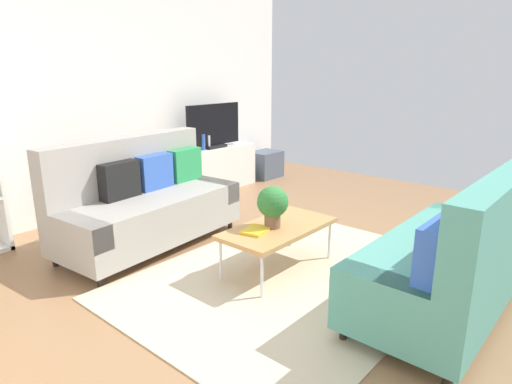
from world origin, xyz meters
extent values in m
plane|color=#936B47|center=(0.00, 0.00, 0.00)|extent=(7.68, 7.68, 0.00)
cube|color=white|center=(0.00, 2.80, 1.45)|extent=(6.40, 0.12, 2.90)
cube|color=beige|center=(-0.13, -0.20, 0.01)|extent=(2.90, 2.20, 0.01)
cube|color=gray|center=(-0.48, 1.35, 0.32)|extent=(1.97, 1.01, 0.44)
cube|color=gray|center=(-0.51, 1.67, 0.82)|extent=(1.91, 0.37, 0.56)
cube|color=gray|center=(0.36, 1.43, 0.43)|extent=(0.27, 0.85, 0.22)
cube|color=gray|center=(-1.33, 1.27, 0.43)|extent=(0.27, 0.85, 0.22)
cylinder|color=black|center=(0.42, 1.09, 0.05)|extent=(0.05, 0.05, 0.10)
cylinder|color=black|center=(-1.32, 0.93, 0.05)|extent=(0.05, 0.05, 0.10)
cylinder|color=black|center=(0.35, 1.77, 0.05)|extent=(0.05, 0.05, 0.10)
cylinder|color=black|center=(-1.38, 1.61, 0.05)|extent=(0.05, 0.05, 0.10)
cube|color=#288C4C|center=(0.17, 1.55, 0.72)|extent=(0.41, 0.18, 0.36)
cube|color=#3359B2|center=(-0.28, 1.51, 0.72)|extent=(0.41, 0.18, 0.36)
cube|color=black|center=(-0.72, 1.47, 0.72)|extent=(0.41, 0.18, 0.36)
cube|color=teal|center=(0.22, -1.35, 0.32)|extent=(1.90, 0.85, 0.44)
cube|color=teal|center=(0.22, -1.67, 0.82)|extent=(1.90, 0.21, 0.56)
cube|color=teal|center=(-0.63, -1.35, 0.43)|extent=(0.20, 0.84, 0.22)
cube|color=teal|center=(1.07, -1.35, 0.43)|extent=(0.20, 0.84, 0.22)
cylinder|color=black|center=(-0.65, -1.01, 0.05)|extent=(0.05, 0.05, 0.10)
cylinder|color=black|center=(1.09, -1.01, 0.05)|extent=(0.05, 0.05, 0.10)
cylinder|color=black|center=(-0.65, -1.69, 0.05)|extent=(0.05, 0.05, 0.10)
cube|color=#3359B2|center=(-0.45, -1.49, 0.72)|extent=(0.40, 0.14, 0.36)
cube|color=#D84C33|center=(0.00, -1.49, 0.72)|extent=(0.40, 0.14, 0.36)
cube|color=#B7844C|center=(-0.08, 0.00, 0.40)|extent=(1.10, 0.56, 0.04)
cylinder|color=silver|center=(-0.58, 0.23, 0.19)|extent=(0.02, 0.02, 0.38)
cylinder|color=silver|center=(0.42, 0.23, 0.19)|extent=(0.02, 0.02, 0.38)
cylinder|color=silver|center=(-0.58, -0.23, 0.19)|extent=(0.02, 0.02, 0.38)
cylinder|color=silver|center=(0.42, -0.23, 0.19)|extent=(0.02, 0.02, 0.38)
cube|color=silver|center=(1.48, 2.46, 0.32)|extent=(1.40, 0.44, 0.64)
cube|color=black|center=(1.48, 2.44, 0.66)|extent=(0.36, 0.20, 0.04)
cube|color=black|center=(1.48, 2.44, 0.98)|extent=(1.00, 0.05, 0.60)
cube|color=#4C5666|center=(2.58, 2.36, 0.22)|extent=(0.52, 0.40, 0.44)
cylinder|color=brown|center=(-0.14, 0.02, 0.48)|extent=(0.14, 0.14, 0.12)
sphere|color=#2D7233|center=(-0.14, 0.02, 0.65)|extent=(0.28, 0.28, 0.28)
cube|color=gold|center=(-0.32, 0.06, 0.43)|extent=(0.27, 0.23, 0.02)
cylinder|color=#33B29E|center=(0.90, 2.51, 0.71)|extent=(0.12, 0.12, 0.14)
cylinder|color=#4C72B2|center=(1.08, 2.51, 0.70)|extent=(0.10, 0.10, 0.12)
cylinder|color=#3359B2|center=(1.25, 2.42, 0.75)|extent=(0.06, 0.06, 0.23)
cylinder|color=silver|center=(1.36, 2.42, 0.74)|extent=(0.04, 0.04, 0.20)
camera|label=1|loc=(-3.00, -2.26, 1.77)|focal=30.89mm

